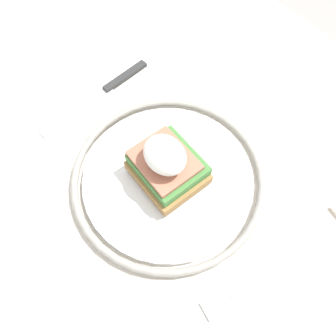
% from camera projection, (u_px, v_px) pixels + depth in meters
% --- Properties ---
extents(ground_plane, '(6.00, 6.00, 0.00)m').
position_uv_depth(ground_plane, '(169.00, 268.00, 1.13)').
color(ground_plane, '#9E9993').
extents(dining_table, '(1.02, 0.74, 0.76)m').
position_uv_depth(dining_table, '(170.00, 199.00, 0.56)').
color(dining_table, beige).
rests_on(dining_table, ground_plane).
extents(plate, '(0.26, 0.26, 0.02)m').
position_uv_depth(plate, '(168.00, 177.00, 0.43)').
color(plate, white).
rests_on(plate, dining_table).
extents(sandwich, '(0.09, 0.08, 0.07)m').
position_uv_depth(sandwich, '(167.00, 164.00, 0.40)').
color(sandwich, '#9E703D').
rests_on(sandwich, plate).
extents(fork, '(0.04, 0.14, 0.00)m').
position_uv_depth(fork, '(249.00, 285.00, 0.38)').
color(fork, silver).
rests_on(fork, dining_table).
extents(knife, '(0.04, 0.20, 0.01)m').
position_uv_depth(knife, '(105.00, 91.00, 0.51)').
color(knife, '#2D2D2D').
rests_on(knife, dining_table).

